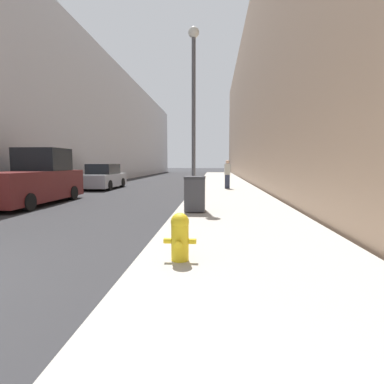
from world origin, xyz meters
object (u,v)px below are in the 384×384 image
(lamppost, at_px, (194,102))
(pedestrian_on_sidewalk, at_px, (227,174))
(fire_hydrant, at_px, (180,236))
(pickup_truck, at_px, (33,181))
(trash_bin, at_px, (195,194))
(parked_sedan_near, at_px, (104,177))

(lamppost, xyz_separation_m, pedestrian_on_sidewalk, (1.62, 6.30, -3.07))
(fire_hydrant, height_order, pedestrian_on_sidewalk, pedestrian_on_sidewalk)
(pickup_truck, height_order, pedestrian_on_sidewalk, pickup_truck)
(lamppost, distance_m, pedestrian_on_sidewalk, 7.19)
(fire_hydrant, bearing_deg, trash_bin, 90.91)
(pedestrian_on_sidewalk, bearing_deg, parked_sedan_near, 173.43)
(trash_bin, height_order, pedestrian_on_sidewalk, pedestrian_on_sidewalk)
(fire_hydrant, xyz_separation_m, parked_sedan_near, (-6.75, 14.62, 0.20))
(pickup_truck, relative_size, pedestrian_on_sidewalk, 3.07)
(fire_hydrant, distance_m, parked_sedan_near, 16.10)
(pedestrian_on_sidewalk, bearing_deg, trash_bin, -98.89)
(fire_hydrant, height_order, lamppost, lamppost)
(trash_bin, relative_size, parked_sedan_near, 0.26)
(trash_bin, bearing_deg, pickup_truck, 160.88)
(pickup_truck, relative_size, parked_sedan_near, 1.23)
(lamppost, distance_m, parked_sedan_near, 10.25)
(fire_hydrant, xyz_separation_m, pickup_truck, (-6.89, 7.15, 0.41))
(fire_hydrant, bearing_deg, lamppost, 92.33)
(trash_bin, relative_size, lamppost, 0.17)
(fire_hydrant, relative_size, pedestrian_on_sidewalk, 0.44)
(lamppost, bearing_deg, trash_bin, -85.08)
(trash_bin, relative_size, pickup_truck, 0.21)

